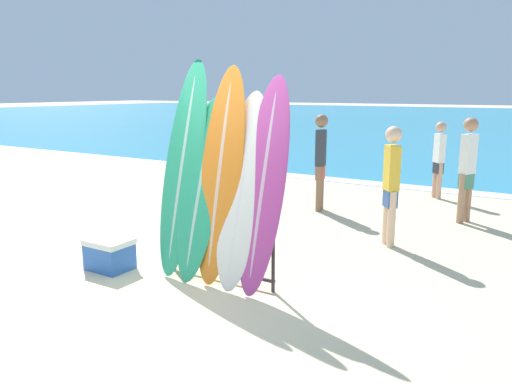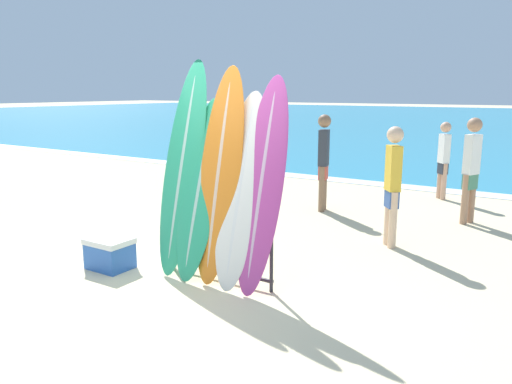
{
  "view_description": "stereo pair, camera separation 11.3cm",
  "coord_description": "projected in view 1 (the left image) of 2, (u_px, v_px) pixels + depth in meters",
  "views": [
    {
      "loc": [
        3.54,
        -3.94,
        2.17
      ],
      "look_at": [
        0.31,
        1.34,
        0.91
      ],
      "focal_mm": 35.0,
      "sensor_mm": 36.0,
      "label": 1
    },
    {
      "loc": [
        3.64,
        -3.88,
        2.17
      ],
      "look_at": [
        0.31,
        1.34,
        0.91
      ],
      "focal_mm": 35.0,
      "sensor_mm": 36.0,
      "label": 2
    }
  ],
  "objects": [
    {
      "name": "cooler_box",
      "position": [
        110.0,
        254.0,
        6.13
      ],
      "size": [
        0.53,
        0.41,
        0.39
      ],
      "color": "#2D60B7",
      "rests_on": "ground_plane"
    },
    {
      "name": "surfboard_slot_1",
      "position": [
        201.0,
        189.0,
        5.78
      ],
      "size": [
        0.54,
        0.73,
        2.1
      ],
      "color": "#289E70",
      "rests_on": "ground_plane"
    },
    {
      "name": "person_mid_beach",
      "position": [
        391.0,
        182.0,
        6.94
      ],
      "size": [
        0.27,
        0.29,
        1.69
      ],
      "rotation": [
        0.0,
        0.0,
        2.23
      ],
      "color": "beige",
      "rests_on": "ground_plane"
    },
    {
      "name": "ocean_water",
      "position": [
        506.0,
        121.0,
        36.21
      ],
      "size": [
        120.0,
        60.0,
        0.01
      ],
      "color": "teal",
      "rests_on": "ground_plane"
    },
    {
      "name": "ground_plane",
      "position": [
        169.0,
        289.0,
        5.54
      ],
      "size": [
        160.0,
        160.0,
        0.0
      ],
      "primitive_type": "plane",
      "color": "beige"
    },
    {
      "name": "surfboard_slot_0",
      "position": [
        183.0,
        167.0,
        5.94
      ],
      "size": [
        0.54,
        0.75,
        2.55
      ],
      "color": "#289E70",
      "rests_on": "ground_plane"
    },
    {
      "name": "person_far_left",
      "position": [
        439.0,
        157.0,
        10.08
      ],
      "size": [
        0.26,
        0.26,
        1.56
      ],
      "rotation": [
        0.0,
        0.0,
        2.31
      ],
      "color": "tan",
      "rests_on": "ground_plane"
    },
    {
      "name": "surfboard_slot_4",
      "position": [
        264.0,
        185.0,
        5.37
      ],
      "size": [
        0.52,
        0.69,
        2.35
      ],
      "color": "#B23D8E",
      "rests_on": "ground_plane"
    },
    {
      "name": "surfboard_rack",
      "position": [
        220.0,
        240.0,
        5.74
      ],
      "size": [
        1.46,
        0.04,
        0.88
      ],
      "color": "#28282D",
      "rests_on": "ground_plane"
    },
    {
      "name": "person_near_water",
      "position": [
        321.0,
        159.0,
        9.03
      ],
      "size": [
        0.24,
        0.29,
        1.75
      ],
      "rotation": [
        0.0,
        0.0,
        4.96
      ],
      "color": "#846047",
      "rests_on": "ground_plane"
    },
    {
      "name": "surfboard_slot_2",
      "position": [
        221.0,
        175.0,
        5.63
      ],
      "size": [
        0.56,
        0.64,
        2.46
      ],
      "color": "orange",
      "rests_on": "ground_plane"
    },
    {
      "name": "person_far_right",
      "position": [
        467.0,
        166.0,
        8.19
      ],
      "size": [
        0.25,
        0.3,
        1.75
      ],
      "rotation": [
        0.0,
        0.0,
        1.14
      ],
      "color": "#A87A5B",
      "rests_on": "ground_plane"
    },
    {
      "name": "surfboard_slot_3",
      "position": [
        242.0,
        190.0,
        5.5
      ],
      "size": [
        0.56,
        0.68,
        2.18
      ],
      "color": "silver",
      "rests_on": "ground_plane"
    }
  ]
}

